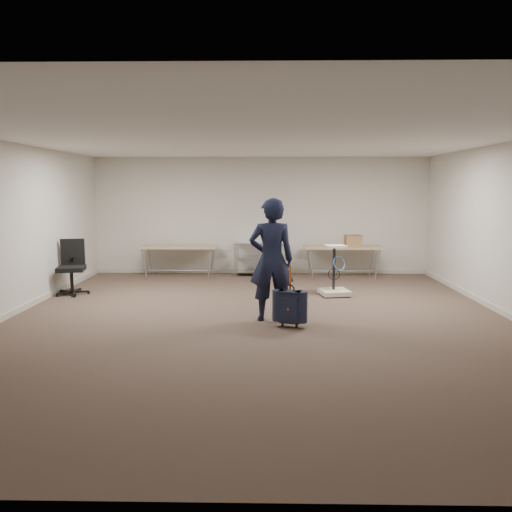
{
  "coord_description": "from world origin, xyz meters",
  "views": [
    {
      "loc": [
        0.11,
        -7.54,
        2.06
      ],
      "look_at": [
        -0.04,
        0.3,
        0.99
      ],
      "focal_mm": 35.0,
      "sensor_mm": 36.0,
      "label": 1
    }
  ],
  "objects": [
    {
      "name": "ground",
      "position": [
        0.0,
        0.0,
        0.0
      ],
      "size": [
        9.0,
        9.0,
        0.0
      ],
      "primitive_type": "plane",
      "color": "#46372B",
      "rests_on": "ground"
    },
    {
      "name": "room_shell",
      "position": [
        0.0,
        1.38,
        0.05
      ],
      "size": [
        8.0,
        9.0,
        9.0
      ],
      "color": "beige",
      "rests_on": "ground"
    },
    {
      "name": "folding_table_left",
      "position": [
        -1.9,
        3.95,
        0.68
      ],
      "size": [
        1.8,
        0.75,
        0.73
      ],
      "color": "tan",
      "rests_on": "ground"
    },
    {
      "name": "folding_table_right",
      "position": [
        1.9,
        3.95,
        0.68
      ],
      "size": [
        1.8,
        0.75,
        0.73
      ],
      "color": "tan",
      "rests_on": "ground"
    },
    {
      "name": "wire_shelf",
      "position": [
        0.0,
        4.2,
        0.44
      ],
      "size": [
        1.22,
        0.47,
        0.8
      ],
      "color": "silver",
      "rests_on": "ground"
    },
    {
      "name": "person",
      "position": [
        0.21,
        0.12,
        0.96
      ],
      "size": [
        0.74,
        0.52,
        1.92
      ],
      "primitive_type": "imported",
      "rotation": [
        0.0,
        0.0,
        3.23
      ],
      "color": "black",
      "rests_on": "ground"
    },
    {
      "name": "suitcase",
      "position": [
        0.48,
        -0.28,
        0.32
      ],
      "size": [
        0.38,
        0.28,
        0.93
      ],
      "color": "#152030",
      "rests_on": "ground"
    },
    {
      "name": "office_chair",
      "position": [
        -3.68,
        2.01,
        0.32
      ],
      "size": [
        0.65,
        0.65,
        1.07
      ],
      "color": "black",
      "rests_on": "ground"
    },
    {
      "name": "equipment_cart",
      "position": [
        1.46,
        1.98,
        0.26
      ],
      "size": [
        0.62,
        0.62,
        0.98
      ],
      "color": "beige",
      "rests_on": "ground"
    },
    {
      "name": "cardboard_box",
      "position": [
        2.12,
        3.87,
        0.87
      ],
      "size": [
        0.39,
        0.31,
        0.27
      ],
      "primitive_type": "cube",
      "rotation": [
        0.0,
        0.0,
        0.11
      ],
      "color": "#9D6E49",
      "rests_on": "folding_table_right"
    }
  ]
}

